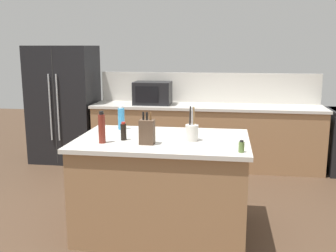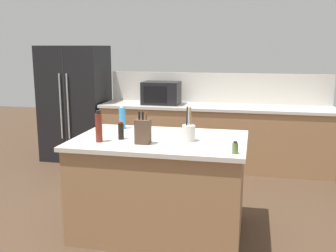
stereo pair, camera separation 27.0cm
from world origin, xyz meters
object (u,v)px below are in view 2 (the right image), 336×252
Objects in this scene: knife_block at (143,131)px; soy_sauce_bottle at (121,131)px; refrigerator at (75,103)px; microwave at (161,93)px; spice_jar_oregano at (235,148)px; vinegar_bottle at (99,127)px; dish_soap_bottle at (122,118)px; utensil_crock at (189,132)px.

knife_block reaches higher than soy_sauce_bottle.
soy_sauce_bottle is (1.59, -2.37, 0.12)m from refrigerator.
microwave is 1.90× the size of knife_block.
microwave is 3.22× the size of soy_sauce_bottle.
spice_jar_oregano is (0.83, -0.16, -0.07)m from knife_block.
vinegar_bottle is 0.22m from soy_sauce_bottle.
dish_soap_bottle is 0.49m from soy_sauce_bottle.
knife_block is (0.41, -2.43, -0.06)m from microwave.
refrigerator is 6.24× the size of knife_block.
dish_soap_bottle is at bearing 107.49° from soy_sauce_bottle.
soy_sauce_bottle is (-0.25, 0.12, -0.03)m from knife_block.
microwave is at bearing 101.60° from knife_block.
utensil_crock is at bearing 14.47° from vinegar_bottle.
dish_soap_bottle is 1.47× the size of soy_sauce_bottle.
spice_jar_oregano is 1.11m from soy_sauce_bottle.
dish_soap_bottle is at bearing 125.97° from knife_block.
refrigerator reaches higher than utensil_crock.
vinegar_bottle is 0.61m from dish_soap_bottle.
utensil_crock reaches higher than dish_soap_bottle.
knife_block is at bearing 2.87° from vinegar_bottle.
refrigerator is 2.89m from vinegar_bottle.
knife_block is 0.71m from dish_soap_bottle.
spice_jar_oregano is 0.41× the size of dish_soap_bottle.
microwave is 1.88× the size of vinegar_bottle.
microwave is at bearing 109.45° from utensil_crock.
refrigerator reaches higher than spice_jar_oregano.
utensil_crock is 3.11× the size of spice_jar_oregano.
utensil_crock is 0.88m from dish_soap_bottle.
knife_block is 0.99× the size of vinegar_bottle.
dish_soap_bottle is (-0.78, 0.40, 0.04)m from utensil_crock.
spice_jar_oregano is (2.67, -2.65, 0.08)m from refrigerator.
refrigerator reaches higher than knife_block.
microwave is at bearing 90.42° from dish_soap_bottle.
utensil_crock is 0.64m from soy_sauce_bottle.
utensil_crock is at bearing -70.55° from microwave.
utensil_crock is at bearing 5.89° from soy_sauce_bottle.
refrigerator is 7.20× the size of dish_soap_bottle.
utensil_crock reaches higher than spice_jar_oregano.
vinegar_bottle is (-1.24, 0.14, 0.09)m from spice_jar_oregano.
utensil_crock is (2.23, -2.30, 0.12)m from refrigerator.
utensil_crock is at bearing -27.41° from dish_soap_bottle.
microwave is 1.85m from dish_soap_bottle.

